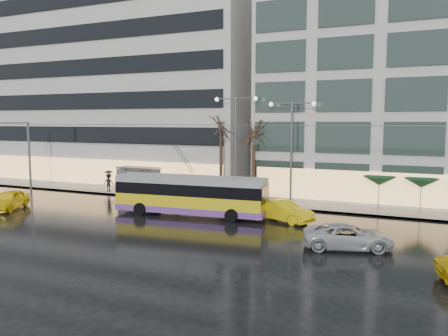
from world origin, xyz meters
The scene contains 19 objects.
ground centered at (0.00, 0.00, 0.00)m, with size 140.00×140.00×0.00m, color black.
sidewalk centered at (2.00, 14.00, 0.07)m, with size 80.00×10.00×0.15m, color gray.
kerb centered at (2.00, 9.05, 0.07)m, with size 80.00×0.10×0.15m, color slate.
building_left centered at (-16.00, 19.00, 11.15)m, with size 34.00×14.00×22.00m, color #AEACA6.
trolleybus centered at (1.04, 4.04, 1.45)m, with size 11.73×4.78×5.37m.
catenary centered at (1.00, 7.94, 4.25)m, with size 42.24×5.12×7.00m.
bus_shelter centered at (-8.38, 10.69, 1.96)m, with size 4.20×1.60×2.51m.
street_lamp_near centered at (2.00, 10.80, 5.99)m, with size 3.96×0.36×9.03m.
street_lamp_far centered at (7.00, 10.80, 5.71)m, with size 3.96×0.36×8.53m.
tree_a centered at (0.50, 11.00, 7.09)m, with size 3.20×3.20×8.40m.
tree_b centered at (3.50, 11.20, 6.40)m, with size 3.20×3.20×7.70m.
parasol_a centered at (14.00, 11.00, 2.45)m, with size 2.50×2.50×2.65m.
parasol_b centered at (17.00, 11.00, 2.45)m, with size 2.50×2.50×2.65m.
taxi_a centered at (-13.46, 0.19, 0.77)m, with size 1.83×4.54×1.55m, color yellow.
taxi_b centered at (7.99, 4.94, 0.74)m, with size 1.57×4.50×1.48m, color yellow.
sedan_silver centered at (13.16, -0.10, 0.69)m, with size 2.29×4.96×1.38m, color #ABABB0.
pedestrian_a centered at (-8.05, 10.84, 1.61)m, with size 1.02×1.03×2.19m.
pedestrian_b centered at (-3.59, 10.09, 1.00)m, with size 1.03×0.94×1.70m.
pedestrian_c centered at (-11.15, 9.95, 1.27)m, with size 1.28×0.99×2.11m.
Camera 1 is at (16.21, -24.74, 7.14)m, focal length 35.00 mm.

